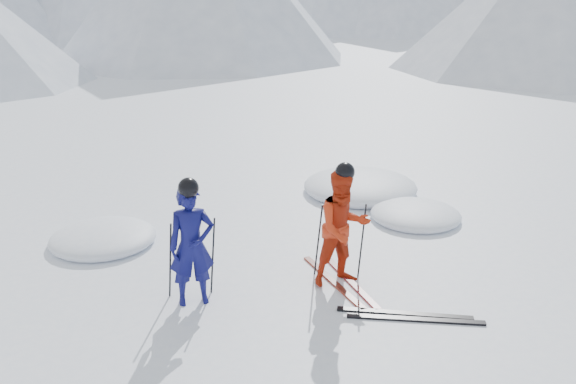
{
  "coord_description": "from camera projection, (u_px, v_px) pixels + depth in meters",
  "views": [
    {
      "loc": [
        -2.33,
        -7.76,
        4.0
      ],
      "look_at": [
        -1.59,
        0.5,
        1.1
      ],
      "focal_mm": 38.0,
      "sensor_mm": 36.0,
      "label": 1
    }
  ],
  "objects": [
    {
      "name": "ground",
      "position": [
        400.0,
        272.0,
        8.82
      ],
      "size": [
        160.0,
        160.0,
        0.0
      ],
      "primitive_type": "plane",
      "color": "white",
      "rests_on": "ground"
    },
    {
      "name": "skier_blue",
      "position": [
        192.0,
        246.0,
        7.74
      ],
      "size": [
        0.65,
        0.49,
        1.6
      ],
      "primitive_type": "imported",
      "rotation": [
        0.0,
        0.0,
        0.2
      ],
      "color": "#0E0F54",
      "rests_on": "ground"
    },
    {
      "name": "skier_red",
      "position": [
        343.0,
        228.0,
        8.24
      ],
      "size": [
        0.94,
        0.82,
        1.64
      ],
      "primitive_type": "imported",
      "rotation": [
        0.0,
        0.0,
        0.3
      ],
      "color": "red",
      "rests_on": "ground"
    },
    {
      "name": "pole_blue_left",
      "position": [
        170.0,
        261.0,
        7.94
      ],
      "size": [
        0.11,
        0.08,
        1.06
      ],
      "primitive_type": "cylinder",
      "rotation": [
        0.05,
        0.08,
        0.0
      ],
      "color": "black",
      "rests_on": "ground"
    },
    {
      "name": "pole_blue_right",
      "position": [
        213.0,
        256.0,
        8.08
      ],
      "size": [
        0.11,
        0.07,
        1.06
      ],
      "primitive_type": "cylinder",
      "rotation": [
        -0.04,
        0.08,
        0.0
      ],
      "color": "black",
      "rests_on": "ground"
    },
    {
      "name": "pole_red_left",
      "position": [
        318.0,
        240.0,
        8.54
      ],
      "size": [
        0.11,
        0.09,
        1.09
      ],
      "primitive_type": "cylinder",
      "rotation": [
        0.06,
        0.08,
        0.0
      ],
      "color": "black",
      "rests_on": "ground"
    },
    {
      "name": "pole_red_right",
      "position": [
        362.0,
        241.0,
        8.5
      ],
      "size": [
        0.11,
        0.08,
        1.09
      ],
      "primitive_type": "cylinder",
      "rotation": [
        -0.05,
        0.08,
        0.0
      ],
      "color": "black",
      "rests_on": "ground"
    },
    {
      "name": "ski_worn_left",
      "position": [
        333.0,
        282.0,
        8.5
      ],
      "size": [
        0.64,
        1.64,
        0.03
      ],
      "primitive_type": "cube",
      "rotation": [
        0.0,
        0.0,
        0.33
      ],
      "color": "black",
      "rests_on": "ground"
    },
    {
      "name": "ski_worn_right",
      "position": [
        350.0,
        281.0,
        8.52
      ],
      "size": [
        0.53,
        1.67,
        0.03
      ],
      "primitive_type": "cube",
      "rotation": [
        0.0,
        0.0,
        0.26
      ],
      "color": "black",
      "rests_on": "ground"
    },
    {
      "name": "ski_loose_a",
      "position": [
        404.0,
        314.0,
        7.69
      ],
      "size": [
        1.67,
        0.48,
        0.03
      ],
      "primitive_type": "cube",
      "rotation": [
        0.0,
        0.0,
        1.34
      ],
      "color": "black",
      "rests_on": "ground"
    },
    {
      "name": "ski_loose_b",
      "position": [
        416.0,
        319.0,
        7.55
      ],
      "size": [
        1.68,
        0.42,
        0.03
      ],
      "primitive_type": "cube",
      "rotation": [
        0.0,
        0.0,
        1.37
      ],
      "color": "black",
      "rests_on": "ground"
    },
    {
      "name": "snow_lumps",
      "position": [
        318.0,
        207.0,
        11.31
      ],
      "size": [
        6.93,
        4.05,
        0.49
      ],
      "color": "white",
      "rests_on": "ground"
    }
  ]
}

